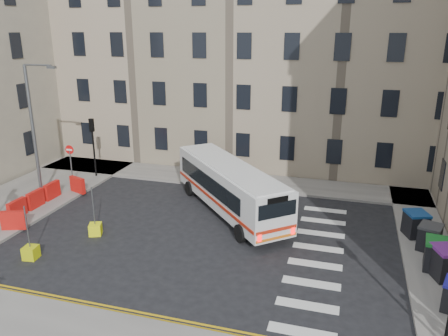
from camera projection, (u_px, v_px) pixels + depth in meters
The scene contains 16 objects.
ground at pixel (236, 241), 21.77m from camera, with size 120.00×120.00×0.00m, color black.
pavement_north at pixel (186, 175), 31.23m from camera, with size 36.00×3.20×0.15m, color slate.
pavement_east at pixel (421, 228), 22.96m from camera, with size 2.40×26.00×0.15m, color slate.
pavement_west at pixel (17, 202), 26.45m from camera, with size 6.00×22.00×0.15m, color slate.
terrace_north at pixel (203, 48), 35.19m from camera, with size 38.30×10.80×17.20m.
traffic_light_nw at pixel (93, 138), 30.08m from camera, with size 0.28×0.22×4.10m.
streetlamp at pixel (33, 131), 25.80m from camera, with size 0.50×0.22×8.14m.
no_entry_north at pixel (70, 157), 28.63m from camera, with size 0.60×0.08×3.00m.
roadworks_barriers at pixel (41, 200), 25.24m from camera, with size 1.66×6.26×1.00m.
bus at pixel (229, 186), 24.75m from camera, with size 8.48×9.12×2.77m.
wheelie_bin_b at pixel (446, 263), 18.09m from camera, with size 1.40×1.50×1.35m.
wheelie_bin_c at pixel (437, 255), 18.75m from camera, with size 1.22×1.36×1.35m.
wheelie_bin_d at pixel (429, 237), 20.47m from camera, with size 1.28×1.37×1.22m.
wheelie_bin_e at pixel (416, 224), 21.80m from camera, with size 1.32×1.41×1.27m.
bollard_yellow at pixel (95, 229), 22.33m from camera, with size 0.60×0.60×0.60m, color #E6ED0D.
bollard_chevron at pixel (31, 253), 20.00m from camera, with size 0.60×0.60×0.60m, color #BDC50B.
Camera 1 is at (5.01, -18.98, 10.10)m, focal length 35.00 mm.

